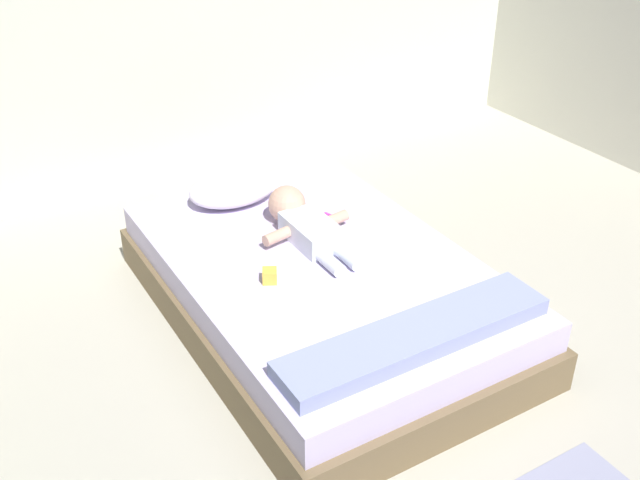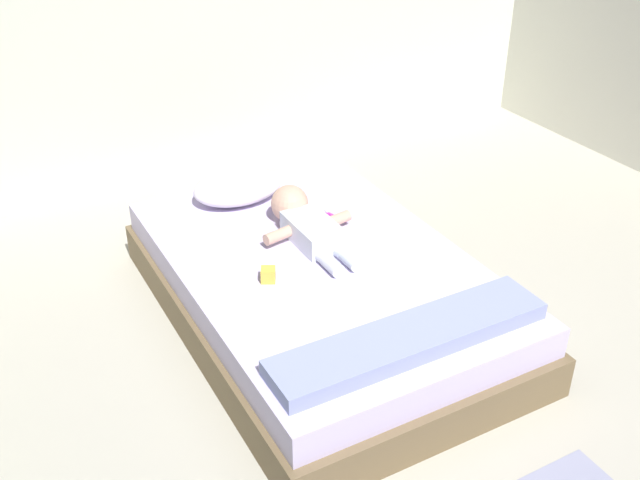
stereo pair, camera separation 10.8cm
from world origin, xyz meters
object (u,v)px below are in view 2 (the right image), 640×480
(baby, at_px, (305,222))
(toy_block, at_px, (268,275))
(bed, at_px, (320,289))
(toothbrush, at_px, (334,216))
(pillow, at_px, (237,187))

(baby, height_order, toy_block, baby)
(bed, height_order, baby, baby)
(toothbrush, distance_m, toy_block, 0.66)
(toothbrush, relative_size, toy_block, 1.70)
(pillow, xyz_separation_m, baby, (0.14, -0.50, -0.00))
(bed, relative_size, toothbrush, 13.68)
(bed, relative_size, pillow, 4.18)
(pillow, height_order, baby, baby)
(bed, bearing_deg, baby, 79.43)
(bed, height_order, toothbrush, toothbrush)
(pillow, relative_size, toothbrush, 3.27)
(bed, bearing_deg, toy_block, -169.58)
(toothbrush, bearing_deg, bed, -129.05)
(baby, relative_size, toy_block, 7.92)
(bed, xyz_separation_m, pillow, (-0.10, 0.73, 0.25))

